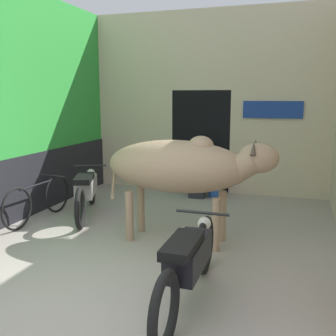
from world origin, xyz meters
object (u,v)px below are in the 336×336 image
at_px(cow, 182,167).
at_px(shopkeeper_seated, 198,167).
at_px(motorcycle_near, 188,261).
at_px(motorcycle_far, 86,190).
at_px(bicycle, 39,200).
at_px(plastic_stool, 215,186).

relative_size(cow, shopkeeper_seated, 2.00).
bearing_deg(shopkeeper_seated, motorcycle_near, -77.68).
relative_size(motorcycle_far, bicycle, 1.20).
distance_m(motorcycle_far, bicycle, 0.77).
xyz_separation_m(cow, plastic_stool, (-0.04, 2.55, -0.84)).
bearing_deg(cow, motorcycle_near, -71.98).
bearing_deg(plastic_stool, motorcycle_near, -82.28).
relative_size(motorcycle_far, shopkeeper_seated, 1.69).
xyz_separation_m(motorcycle_near, plastic_stool, (-0.56, 4.14, -0.23)).
distance_m(bicycle, shopkeeper_seated, 3.09).
bearing_deg(motorcycle_far, bicycle, -140.06).
distance_m(bicycle, plastic_stool, 3.38).
distance_m(cow, bicycle, 2.56).
relative_size(bicycle, shopkeeper_seated, 1.41).
height_order(motorcycle_near, shopkeeper_seated, shopkeeper_seated).
height_order(shopkeeper_seated, plastic_stool, shopkeeper_seated).
relative_size(cow, motorcycle_far, 1.18).
bearing_deg(shopkeeper_seated, cow, -81.50).
bearing_deg(shopkeeper_seated, bicycle, -132.53).
height_order(cow, bicycle, cow).
height_order(motorcycle_near, motorcycle_far, motorcycle_near).
xyz_separation_m(bicycle, shopkeeper_seated, (2.08, 2.27, 0.27)).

